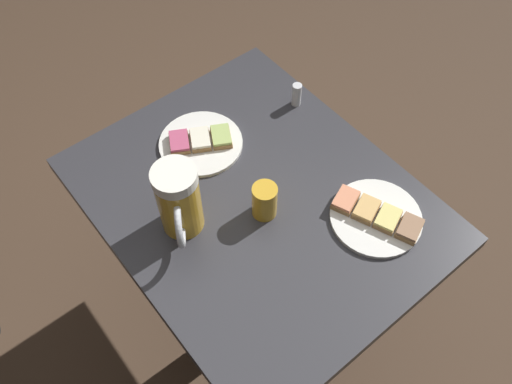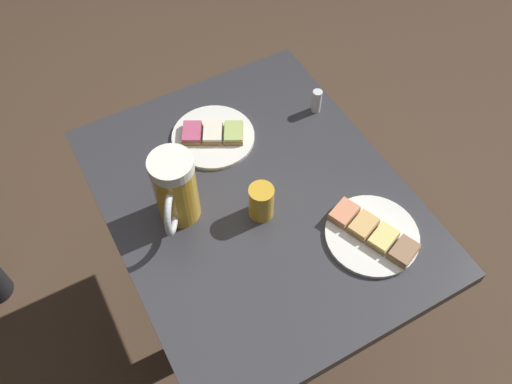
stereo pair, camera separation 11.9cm
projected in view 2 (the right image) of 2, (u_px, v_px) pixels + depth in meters
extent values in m
plane|color=#4C3828|center=(256.00, 317.00, 1.80)|extent=(6.00, 6.00, 0.00)
cylinder|color=black|center=(256.00, 316.00, 1.80)|extent=(0.44, 0.44, 0.01)
cylinder|color=black|center=(256.00, 269.00, 1.51)|extent=(0.09, 0.09, 0.69)
cube|color=#333338|center=(256.00, 201.00, 1.22)|extent=(0.65, 0.80, 0.04)
cylinder|color=white|center=(213.00, 137.00, 1.31)|extent=(0.20, 0.20, 0.01)
cube|color=#9E7547|center=(234.00, 134.00, 1.30)|extent=(0.07, 0.08, 0.01)
cube|color=#ADC66B|center=(233.00, 131.00, 1.29)|extent=(0.07, 0.08, 0.01)
cube|color=#9E7547|center=(213.00, 134.00, 1.30)|extent=(0.07, 0.08, 0.01)
cube|color=white|center=(213.00, 131.00, 1.29)|extent=(0.07, 0.08, 0.01)
cube|color=#9E7547|center=(192.00, 134.00, 1.30)|extent=(0.07, 0.08, 0.01)
cube|color=#BC4C70|center=(192.00, 131.00, 1.29)|extent=(0.07, 0.08, 0.01)
cylinder|color=white|center=(372.00, 235.00, 1.15)|extent=(0.20, 0.20, 0.01)
cube|color=#9E7547|center=(403.00, 252.00, 1.11)|extent=(0.08, 0.07, 0.01)
cube|color=#997051|center=(404.00, 250.00, 1.10)|extent=(0.07, 0.06, 0.01)
cube|color=#9E7547|center=(383.00, 239.00, 1.13)|extent=(0.08, 0.07, 0.01)
cube|color=#EFE07A|center=(384.00, 237.00, 1.12)|extent=(0.07, 0.06, 0.01)
cube|color=#9E7547|center=(363.00, 226.00, 1.15)|extent=(0.08, 0.07, 0.01)
cube|color=#E5B266|center=(364.00, 224.00, 1.14)|extent=(0.07, 0.06, 0.01)
cube|color=#9E7547|center=(344.00, 214.00, 1.16)|extent=(0.08, 0.07, 0.01)
cube|color=#EA8E66|center=(344.00, 211.00, 1.16)|extent=(0.07, 0.06, 0.01)
cylinder|color=gold|center=(176.00, 192.00, 1.12)|extent=(0.09, 0.09, 0.15)
cylinder|color=white|center=(171.00, 165.00, 1.05)|extent=(0.09, 0.09, 0.03)
torus|color=silver|center=(172.00, 213.00, 1.08)|extent=(0.06, 0.09, 0.10)
cylinder|color=gold|center=(261.00, 202.00, 1.15)|extent=(0.06, 0.06, 0.09)
cylinder|color=silver|center=(317.00, 101.00, 1.34)|extent=(0.02, 0.02, 0.06)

